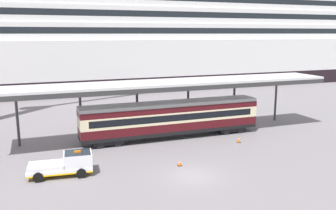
{
  "coord_description": "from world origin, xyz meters",
  "views": [
    {
      "loc": [
        -11.88,
        -25.67,
        11.59
      ],
      "look_at": [
        0.72,
        7.77,
        4.5
      ],
      "focal_mm": 38.69,
      "sensor_mm": 36.0,
      "label": 1
    }
  ],
  "objects_px": {
    "cruise_ship": "(172,37)",
    "traffic_cone_near": "(239,140)",
    "train_carriage": "(172,118)",
    "traffic_cone_far": "(180,162)",
    "service_truck": "(66,164)",
    "traffic_cone_mid": "(89,158)"
  },
  "relations": [
    {
      "from": "train_carriage",
      "to": "traffic_cone_near",
      "type": "distance_m",
      "value": 7.76
    },
    {
      "from": "cruise_ship",
      "to": "train_carriage",
      "type": "relative_size",
      "value": 8.55
    },
    {
      "from": "cruise_ship",
      "to": "traffic_cone_near",
      "type": "xyz_separation_m",
      "value": [
        -10.4,
        -46.77,
        -10.4
      ]
    },
    {
      "from": "train_carriage",
      "to": "traffic_cone_far",
      "type": "xyz_separation_m",
      "value": [
        -2.54,
        -8.53,
        -2.0
      ]
    },
    {
      "from": "service_truck",
      "to": "traffic_cone_mid",
      "type": "bearing_deg",
      "value": 51.07
    },
    {
      "from": "cruise_ship",
      "to": "service_truck",
      "type": "relative_size",
      "value": 32.5
    },
    {
      "from": "cruise_ship",
      "to": "train_carriage",
      "type": "bearing_deg",
      "value": -111.28
    },
    {
      "from": "train_carriage",
      "to": "service_truck",
      "type": "distance_m",
      "value": 14.16
    },
    {
      "from": "traffic_cone_mid",
      "to": "traffic_cone_far",
      "type": "bearing_deg",
      "value": -29.02
    },
    {
      "from": "traffic_cone_far",
      "to": "traffic_cone_near",
      "type": "bearing_deg",
      "value": 25.86
    },
    {
      "from": "train_carriage",
      "to": "traffic_cone_far",
      "type": "relative_size",
      "value": 32.87
    },
    {
      "from": "traffic_cone_near",
      "to": "traffic_cone_mid",
      "type": "distance_m",
      "value": 16.07
    },
    {
      "from": "cruise_ship",
      "to": "service_truck",
      "type": "xyz_separation_m",
      "value": [
        -28.68,
        -49.6,
        -9.74
      ]
    },
    {
      "from": "cruise_ship",
      "to": "traffic_cone_near",
      "type": "distance_m",
      "value": 49.03
    },
    {
      "from": "cruise_ship",
      "to": "traffic_cone_mid",
      "type": "xyz_separation_m",
      "value": [
        -26.47,
        -46.86,
        -10.44
      ]
    },
    {
      "from": "cruise_ship",
      "to": "traffic_cone_mid",
      "type": "relative_size",
      "value": 292.32
    },
    {
      "from": "cruise_ship",
      "to": "traffic_cone_near",
      "type": "height_order",
      "value": "cruise_ship"
    },
    {
      "from": "traffic_cone_mid",
      "to": "traffic_cone_far",
      "type": "height_order",
      "value": "traffic_cone_far"
    },
    {
      "from": "service_truck",
      "to": "traffic_cone_far",
      "type": "bearing_deg",
      "value": -8.12
    },
    {
      "from": "traffic_cone_mid",
      "to": "train_carriage",
      "type": "bearing_deg",
      "value": 23.99
    },
    {
      "from": "service_truck",
      "to": "traffic_cone_far",
      "type": "xyz_separation_m",
      "value": [
        9.61,
        -1.37,
        -0.69
      ]
    },
    {
      "from": "service_truck",
      "to": "traffic_cone_near",
      "type": "height_order",
      "value": "service_truck"
    }
  ]
}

